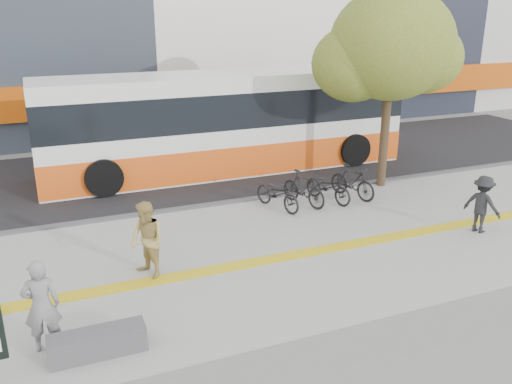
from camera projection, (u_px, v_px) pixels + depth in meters
name	position (u px, v px, depth m)	size (l,w,h in m)	color
ground	(221.00, 296.00, 11.16)	(120.00, 120.00, 0.00)	slate
sidewalk	(200.00, 264.00, 12.46)	(40.00, 7.00, 0.08)	gray
tactile_strip	(206.00, 271.00, 12.01)	(40.00, 0.45, 0.01)	gold
street	(138.00, 176.00, 19.02)	(40.00, 8.00, 0.06)	black
curb	(165.00, 212.00, 15.51)	(40.00, 0.25, 0.14)	#3D3D40
bench	(98.00, 343.00, 9.07)	(1.60, 0.45, 0.45)	#3D3D40
street_tree	(389.00, 47.00, 16.50)	(4.40, 3.80, 6.31)	#332417
bus	(226.00, 125.00, 19.18)	(12.97, 3.08, 3.45)	silver
bicycle_row	(315.00, 188.00, 16.04)	(3.58, 1.87, 1.03)	black
seated_woman	(41.00, 306.00, 9.04)	(0.61, 0.40, 1.67)	black
pedestrian_tan	(147.00, 240.00, 11.54)	(0.83, 0.65, 1.70)	tan
pedestrian_dark	(482.00, 204.00, 13.92)	(0.98, 0.56, 1.52)	black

